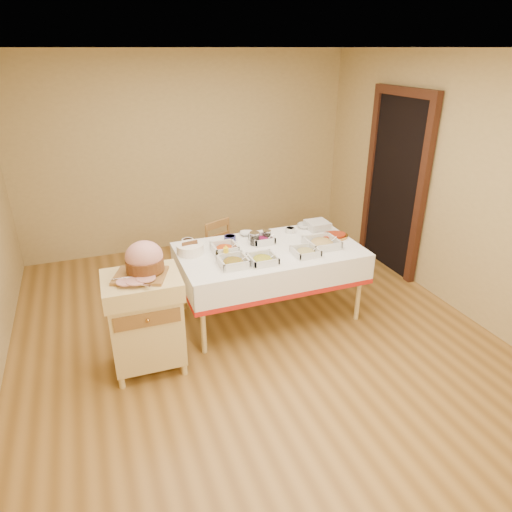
{
  "coord_description": "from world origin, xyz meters",
  "views": [
    {
      "loc": [
        -1.31,
        -3.58,
        2.6
      ],
      "look_at": [
        0.12,
        0.2,
        0.75
      ],
      "focal_mm": 32.0,
      "sensor_mm": 36.0,
      "label": 1
    }
  ],
  "objects": [
    {
      "name": "serving_dish_d",
      "position": [
        0.82,
        0.17,
        0.8
      ],
      "size": [
        0.31,
        0.31,
        0.12
      ],
      "color": "silver",
      "rests_on": "dining_table"
    },
    {
      "name": "preserve_jar_left",
      "position": [
        0.2,
        0.45,
        0.82
      ],
      "size": [
        0.1,
        0.1,
        0.13
      ],
      "color": "silver",
      "rests_on": "dining_table"
    },
    {
      "name": "serving_dish_a",
      "position": [
        -0.16,
        0.06,
        0.8
      ],
      "size": [
        0.27,
        0.26,
        0.11
      ],
      "color": "silver",
      "rests_on": "dining_table"
    },
    {
      "name": "plate_stack",
      "position": [
        1.01,
        0.62,
        0.8
      ],
      "size": [
        0.24,
        0.24,
        0.09
      ],
      "color": "silver",
      "rests_on": "dining_table"
    },
    {
      "name": "serving_dish_b",
      "position": [
        0.12,
        0.03,
        0.79
      ],
      "size": [
        0.25,
        0.25,
        0.1
      ],
      "color": "silver",
      "rests_on": "dining_table"
    },
    {
      "name": "ham_on_board",
      "position": [
        -0.98,
        -0.11,
        1.02
      ],
      "size": [
        0.44,
        0.42,
        0.29
      ],
      "color": "brown",
      "rests_on": "butcher_cart"
    },
    {
      "name": "serving_dish_f",
      "position": [
        0.29,
        0.48,
        0.79
      ],
      "size": [
        0.23,
        0.22,
        0.11
      ],
      "color": "silver",
      "rests_on": "dining_table"
    },
    {
      "name": "bowl_white_imported",
      "position": [
        0.2,
        0.73,
        0.78
      ],
      "size": [
        0.17,
        0.17,
        0.03
      ],
      "primitive_type": "imported",
      "rotation": [
        0.0,
        0.0,
        -0.24
      ],
      "color": "silver",
      "rests_on": "dining_table"
    },
    {
      "name": "bread_basket",
      "position": [
        -0.47,
        0.47,
        0.81
      ],
      "size": [
        0.26,
        0.26,
        0.12
      ],
      "color": "white",
      "rests_on": "dining_table"
    },
    {
      "name": "preserve_jar_right",
      "position": [
        0.35,
        0.5,
        0.81
      ],
      "size": [
        0.09,
        0.09,
        0.11
      ],
      "color": "silver",
      "rests_on": "dining_table"
    },
    {
      "name": "butcher_cart",
      "position": [
        -1.02,
        -0.15,
        0.51
      ],
      "size": [
        0.64,
        0.54,
        0.9
      ],
      "color": "#DEC37A",
      "rests_on": "ground"
    },
    {
      "name": "small_bowl_right",
      "position": [
        0.68,
        0.63,
        0.79
      ],
      "size": [
        0.11,
        0.11,
        0.05
      ],
      "color": "silver",
      "rests_on": "dining_table"
    },
    {
      "name": "room_shell",
      "position": [
        0.0,
        0.0,
        1.3
      ],
      "size": [
        5.0,
        5.0,
        5.0
      ],
      "color": "olive",
      "rests_on": "ground"
    },
    {
      "name": "bowl_small_imported",
      "position": [
        0.88,
        0.7,
        0.78
      ],
      "size": [
        0.16,
        0.16,
        0.05
      ],
      "primitive_type": "imported",
      "rotation": [
        0.0,
        0.0,
        0.07
      ],
      "color": "silver",
      "rests_on": "dining_table"
    },
    {
      "name": "dining_chair",
      "position": [
        0.03,
        0.97,
        0.43
      ],
      "size": [
        0.48,
        0.47,
        0.83
      ],
      "color": "brown",
      "rests_on": "ground"
    },
    {
      "name": "doorway",
      "position": [
        2.2,
        0.9,
        1.11
      ],
      "size": [
        0.09,
        1.1,
        2.2
      ],
      "color": "black",
      "rests_on": "ground"
    },
    {
      "name": "brass_platter",
      "position": [
        1.04,
        0.33,
        0.78
      ],
      "size": [
        0.32,
        0.23,
        0.04
      ],
      "color": "#B77F33",
      "rests_on": "dining_table"
    },
    {
      "name": "serving_dish_e",
      "position": [
        -0.14,
        0.39,
        0.8
      ],
      "size": [
        0.25,
        0.24,
        0.12
      ],
      "color": "silver",
      "rests_on": "dining_table"
    },
    {
      "name": "dining_table",
      "position": [
        0.3,
        0.3,
        0.6
      ],
      "size": [
        1.82,
        1.02,
        0.76
      ],
      "color": "#DEC37A",
      "rests_on": "ground"
    },
    {
      "name": "small_bowl_left",
      "position": [
        -0.44,
        0.7,
        0.79
      ],
      "size": [
        0.12,
        0.12,
        0.06
      ],
      "color": "silver",
      "rests_on": "dining_table"
    },
    {
      "name": "mustard_bottle",
      "position": [
        -0.19,
        0.2,
        0.83
      ],
      "size": [
        0.05,
        0.05,
        0.16
      ],
      "color": "yellow",
      "rests_on": "dining_table"
    },
    {
      "name": "serving_dish_c",
      "position": [
        0.57,
        0.04,
        0.79
      ],
      "size": [
        0.24,
        0.24,
        0.1
      ],
      "color": "silver",
      "rests_on": "dining_table"
    },
    {
      "name": "small_bowl_mid",
      "position": [
        -0.01,
        0.64,
        0.79
      ],
      "size": [
        0.12,
        0.12,
        0.05
      ],
      "color": "navy",
      "rests_on": "dining_table"
    }
  ]
}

